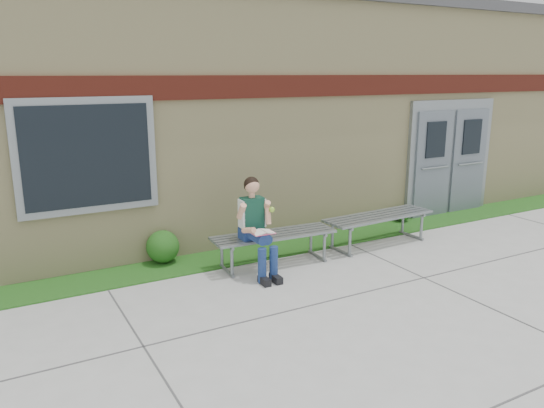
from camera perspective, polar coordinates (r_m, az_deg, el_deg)
ground at (r=6.86m, az=12.94°, el=-10.62°), size 80.00×80.00×0.00m
grass_strip at (r=8.81m, az=1.66°, el=-4.61°), size 16.00×0.80×0.02m
school_building at (r=11.43m, az=-7.06°, el=10.27°), size 16.20×6.22×4.20m
bench_left at (r=7.93m, az=0.20°, el=-3.95°), size 1.91×0.64×0.49m
bench_right at (r=9.02m, az=11.38°, el=-1.87°), size 2.01×0.65×0.52m
girl at (r=7.46m, az=-1.68°, el=-2.21°), size 0.49×0.82×1.40m
shrub_mid at (r=8.17m, az=-11.66°, el=-4.51°), size 0.49×0.49×0.49m
shrub_east at (r=10.54m, az=13.81°, el=-0.99°), size 0.30×0.30×0.30m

